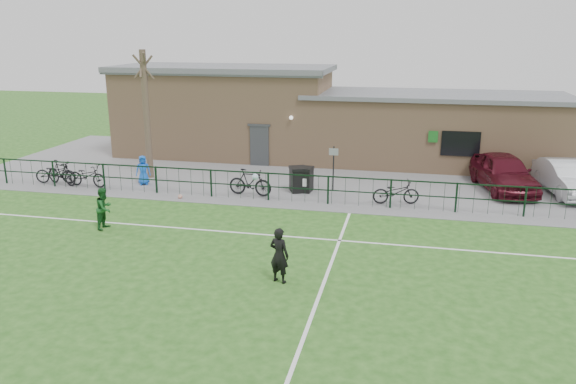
% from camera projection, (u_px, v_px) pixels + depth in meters
% --- Properties ---
extents(ground, '(90.00, 90.00, 0.00)m').
position_uv_depth(ground, '(249.00, 285.00, 15.55)').
color(ground, '#235218').
rests_on(ground, ground).
extents(paving_strip, '(34.00, 13.00, 0.02)m').
position_uv_depth(paving_strip, '(324.00, 171.00, 28.22)').
color(paving_strip, slate).
rests_on(paving_strip, ground).
extents(pitch_line_touch, '(28.00, 0.10, 0.01)m').
position_uv_depth(pitch_line_touch, '(303.00, 204.00, 22.87)').
color(pitch_line_touch, white).
rests_on(pitch_line_touch, ground).
extents(pitch_line_mid, '(28.00, 0.10, 0.01)m').
position_uv_depth(pitch_line_mid, '(282.00, 236.00, 19.31)').
color(pitch_line_mid, white).
rests_on(pitch_line_mid, ground).
extents(pitch_line_perp, '(0.10, 16.00, 0.01)m').
position_uv_depth(pitch_line_perp, '(320.00, 292.00, 15.14)').
color(pitch_line_perp, white).
rests_on(pitch_line_perp, ground).
extents(perimeter_fence, '(28.00, 0.10, 1.20)m').
position_uv_depth(perimeter_fence, '(304.00, 189.00, 22.90)').
color(perimeter_fence, black).
rests_on(perimeter_fence, ground).
extents(bare_tree, '(0.30, 0.30, 6.00)m').
position_uv_depth(bare_tree, '(147.00, 115.00, 26.24)').
color(bare_tree, '#4B3B2E').
rests_on(bare_tree, ground).
extents(wheelie_bin_left, '(0.71, 0.79, 0.99)m').
position_uv_depth(wheelie_bin_left, '(304.00, 180.00, 24.52)').
color(wheelie_bin_left, black).
rests_on(wheelie_bin_left, paving_strip).
extents(wheelie_bin_right, '(0.92, 0.96, 1.01)m').
position_uv_depth(wheelie_bin_right, '(298.00, 180.00, 24.48)').
color(wheelie_bin_right, black).
rests_on(wheelie_bin_right, paving_strip).
extents(sign_post, '(0.08, 0.08, 2.00)m').
position_uv_depth(sign_post, '(333.00, 169.00, 24.44)').
color(sign_post, black).
rests_on(sign_post, paving_strip).
extents(car_maroon, '(2.84, 5.05, 1.62)m').
position_uv_depth(car_maroon, '(504.00, 172.00, 24.63)').
color(car_maroon, '#470C17').
rests_on(car_maroon, paving_strip).
extents(car_silver, '(2.16, 4.58, 1.45)m').
position_uv_depth(car_silver, '(567.00, 178.00, 24.04)').
color(car_silver, '#B7BAC0').
rests_on(car_silver, paving_strip).
extents(bicycle_a, '(1.97, 0.95, 0.99)m').
position_uv_depth(bicycle_a, '(56.00, 173.00, 25.83)').
color(bicycle_a, black).
rests_on(bicycle_a, paving_strip).
extents(bicycle_b, '(1.94, 1.10, 1.12)m').
position_uv_depth(bicycle_b, '(61.00, 173.00, 25.57)').
color(bicycle_b, black).
rests_on(bicycle_b, paving_strip).
extents(bicycle_c, '(1.98, 0.88, 1.01)m').
position_uv_depth(bicycle_c, '(87.00, 176.00, 25.28)').
color(bicycle_c, black).
rests_on(bicycle_c, paving_strip).
extents(bicycle_d, '(1.95, 0.72, 1.15)m').
position_uv_depth(bicycle_d, '(250.00, 182.00, 23.89)').
color(bicycle_d, black).
rests_on(bicycle_d, paving_strip).
extents(bicycle_e, '(1.97, 1.02, 0.98)m').
position_uv_depth(bicycle_e, '(396.00, 192.00, 22.74)').
color(bicycle_e, black).
rests_on(bicycle_e, paving_strip).
extents(spectator_child, '(0.77, 0.64, 1.35)m').
position_uv_depth(spectator_child, '(143.00, 170.00, 25.58)').
color(spectator_child, blue).
rests_on(spectator_child, paving_strip).
extents(goalkeeper_kick, '(2.10, 3.89, 2.18)m').
position_uv_depth(goalkeeper_kick, '(278.00, 252.00, 15.67)').
color(goalkeeper_kick, black).
rests_on(goalkeeper_kick, ground).
extents(outfield_player, '(0.59, 0.75, 1.50)m').
position_uv_depth(outfield_player, '(104.00, 208.00, 19.88)').
color(outfield_player, '#164F1E').
rests_on(outfield_player, ground).
extents(ball_ground, '(0.20, 0.20, 0.20)m').
position_uv_depth(ball_ground, '(180.00, 197.00, 23.57)').
color(ball_ground, silver).
rests_on(ball_ground, ground).
extents(clubhouse, '(24.25, 5.40, 4.96)m').
position_uv_depth(clubhouse, '(318.00, 118.00, 30.61)').
color(clubhouse, tan).
rests_on(clubhouse, ground).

